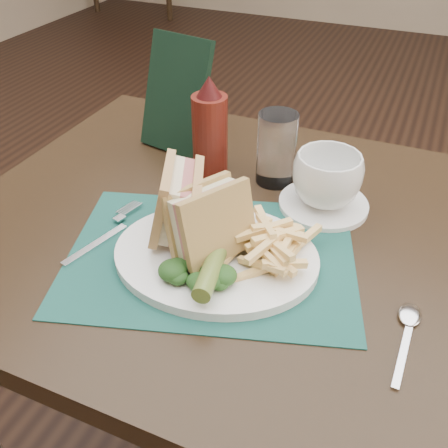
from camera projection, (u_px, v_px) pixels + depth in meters
name	position (u px, v px, depth m)	size (l,w,h in m)	color
floor	(289.00, 321.00, 1.63)	(7.00, 7.00, 0.00)	black
wall_back	(413.00, 32.00, 4.20)	(6.00, 6.00, 0.00)	tan
table_main	(231.00, 365.00, 1.04)	(0.90, 0.75, 0.75)	black
placemat	(211.00, 256.00, 0.74)	(0.42, 0.30, 0.00)	#174A41
plate	(216.00, 256.00, 0.73)	(0.30, 0.24, 0.01)	white
sandwich_half_a	(163.00, 201.00, 0.73)	(0.06, 0.11, 0.10)	tan
sandwich_half_b	(201.00, 214.00, 0.70)	(0.06, 0.11, 0.10)	tan
kale_garnish	(198.00, 272.00, 0.67)	(0.11, 0.08, 0.03)	#183914
pickle_spear	(213.00, 266.00, 0.67)	(0.03, 0.03, 0.12)	#556D29
fries_pile	(265.00, 240.00, 0.70)	(0.18, 0.20, 0.06)	#FFD47F
fork	(106.00, 231.00, 0.78)	(0.03, 0.17, 0.01)	silver
spoon	(406.00, 339.00, 0.61)	(0.03, 0.15, 0.01)	silver
saucer	(323.00, 204.00, 0.84)	(0.15, 0.15, 0.01)	white
coffee_cup	(327.00, 179.00, 0.81)	(0.11, 0.11, 0.09)	white
drinking_glass	(276.00, 149.00, 0.87)	(0.07, 0.07, 0.13)	white
ketchup_bottle	(210.00, 127.00, 0.88)	(0.06, 0.06, 0.19)	#51150D
check_presenter	(176.00, 95.00, 0.96)	(0.13, 0.01, 0.22)	black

